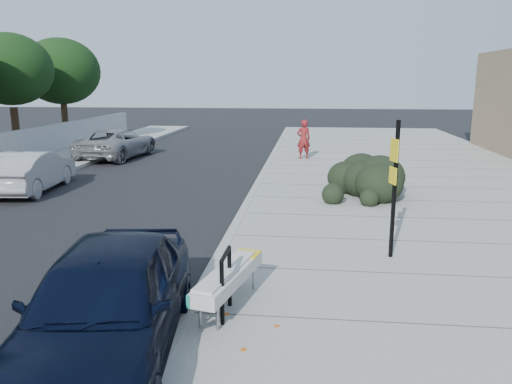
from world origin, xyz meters
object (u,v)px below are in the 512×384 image
Objects in this scene: sign_post at (394,182)px; sedan_navy at (106,303)px; suv_silver at (117,143)px; pedestrian at (304,139)px; wagon_silver at (32,171)px; bike_rack at (226,277)px; bench at (229,277)px.

sedan_navy is (-4.28, -4.06, -0.91)m from sign_post.
sedan_navy is 0.92× the size of suv_silver.
wagon_silver is at bearing 20.17° from pedestrian.
sedan_navy is 17.28m from pedestrian.
sign_post is 0.59× the size of sedan_navy.
sign_post is at bearing 79.74° from pedestrian.
pedestrian is at bearing 81.86° from sign_post.
bike_rack is 4.21m from sign_post.
sign_post reaches higher than bike_rack.
sign_post reaches higher than sedan_navy.
suv_silver reaches higher than bike_rack.
sign_post is 13.23m from pedestrian.
sign_post is 17.29m from suv_silver.
sedan_navy is (-1.40, -1.15, 0.04)m from bike_rack.
bench is 0.50× the size of wagon_silver.
sedan_navy is 11.88m from wagon_silver.
pedestrian is at bearing 87.48° from bike_rack.
bench is 17.87m from suv_silver.
sign_post is 5.97m from sedan_navy.
bench is at bearing 67.80° from pedestrian.
suv_silver is at bearing 129.79° from bench.
sign_post reaches higher than bench.
sign_post reaches higher than wagon_silver.
bike_rack is 0.20× the size of suv_silver.
wagon_silver is at bearing 133.79° from bike_rack.
sign_post is at bearing 146.47° from wagon_silver.
suv_silver is (-8.10, 15.93, 0.07)m from bench.
suv_silver is at bearing 117.25° from bike_rack.
sedan_navy reaches higher than bike_rack.
sedan_navy reaches higher than wagon_silver.
pedestrian is (0.90, 15.68, 0.40)m from bench.
bike_rack reaches higher than bench.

